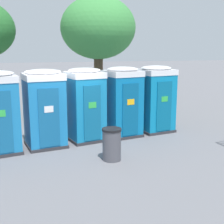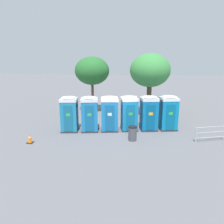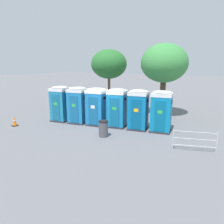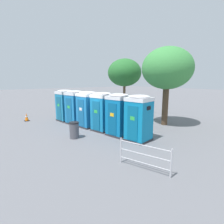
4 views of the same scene
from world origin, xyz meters
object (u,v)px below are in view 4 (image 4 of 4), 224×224
object	(u,v)px
portapotty_0	(65,105)
street_tree_1	(167,69)
portapotty_5	(139,118)
portapotty_3	(102,111)
portapotty_4	(118,114)
trash_can	(74,130)
street_tree_0	(125,73)
portapotty_1	(75,107)
traffic_cone	(27,117)
event_barrier	(144,155)
portapotty_2	(87,109)

from	to	relation	value
portapotty_0	street_tree_1	bearing A→B (deg)	43.20
portapotty_5	street_tree_1	size ratio (longest dim) A/B	0.45
portapotty_3	portapotty_4	world-z (taller)	same
trash_can	portapotty_0	bearing A→B (deg)	163.85
trash_can	portapotty_4	bearing A→B (deg)	66.11
portapotty_4	portapotty_5	bearing A→B (deg)	11.15
portapotty_3	street_tree_0	xyz separation A→B (m)	(-3.91, 5.24, 2.72)
portapotty_5	street_tree_0	world-z (taller)	street_tree_0
street_tree_0	trash_can	world-z (taller)	street_tree_0
portapotty_1	traffic_cone	size ratio (longest dim) A/B	3.97
portapotty_5	event_barrier	size ratio (longest dim) A/B	1.30
traffic_cone	trash_can	bearing A→B (deg)	11.81
portapotty_5	street_tree_0	size ratio (longest dim) A/B	0.47
portapotty_0	event_barrier	bearing A→B (deg)	-4.76
street_tree_1	event_barrier	size ratio (longest dim) A/B	2.88
portapotty_3	trash_can	size ratio (longest dim) A/B	2.69
portapotty_5	street_tree_1	bearing A→B (deg)	107.88
portapotty_0	event_barrier	xyz separation A→B (m)	(9.50, -0.79, -0.72)
traffic_cone	portapotty_4	bearing A→B (deg)	26.80
portapotty_0	portapotty_3	distance (m)	4.32
portapotty_2	street_tree_0	xyz separation A→B (m)	(-2.51, 5.57, 2.72)
portapotty_2	street_tree_1	distance (m)	6.36
portapotty_0	traffic_cone	world-z (taller)	portapotty_0
portapotty_2	trash_can	bearing A→B (deg)	-46.35
portapotty_1	event_barrier	xyz separation A→B (m)	(8.07, -1.02, -0.72)
portapotty_2	event_barrier	distance (m)	6.83
street_tree_1	street_tree_0	bearing A→B (deg)	172.93
portapotty_4	trash_can	distance (m)	2.75
portapotty_1	street_tree_1	bearing A→B (deg)	50.06
portapotty_1	street_tree_0	bearing A→B (deg)	100.60
portapotty_1	portapotty_4	size ratio (longest dim) A/B	1.00
portapotty_2	portapotty_1	bearing A→B (deg)	-168.52
portapotty_2	street_tree_1	xyz separation A→B (m)	(2.93, 4.90, 2.81)
portapotty_3	portapotty_2	bearing A→B (deg)	-166.84
portapotty_5	event_barrier	world-z (taller)	portapotty_5
street_tree_0	trash_can	bearing A→B (deg)	-60.08
portapotty_5	street_tree_0	xyz separation A→B (m)	(-6.75, 4.73, 2.72)
portapotty_0	street_tree_0	bearing A→B (deg)	86.92
portapotty_3	street_tree_1	xyz separation A→B (m)	(1.52, 4.57, 2.81)
portapotty_0	street_tree_1	distance (m)	8.39
street_tree_1	traffic_cone	world-z (taller)	street_tree_1
street_tree_0	traffic_cone	distance (m)	9.70
portapotty_1	portapotty_5	size ratio (longest dim) A/B	1.00
portapotty_0	street_tree_0	distance (m)	6.67
portapotty_4	portapotty_2	bearing A→B (deg)	-168.85
trash_can	street_tree_0	bearing A→B (deg)	119.92
portapotty_4	portapotty_0	bearing A→B (deg)	-169.27
portapotty_3	portapotty_0	bearing A→B (deg)	-168.74
portapotty_0	traffic_cone	xyz separation A→B (m)	(-1.71, -2.65, -0.97)
portapotty_4	street_tree_0	bearing A→B (deg)	136.77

